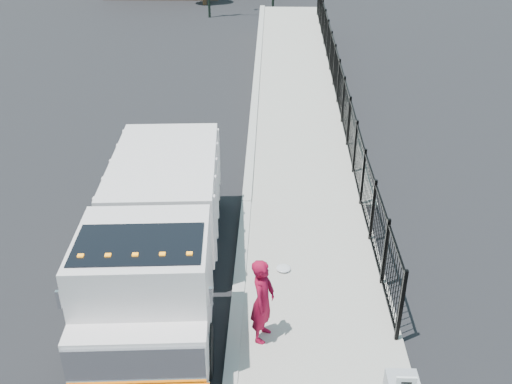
{
  "coord_description": "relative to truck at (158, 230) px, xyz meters",
  "views": [
    {
      "loc": [
        0.77,
        -11.51,
        8.91
      ],
      "look_at": [
        0.36,
        2.0,
        1.56
      ],
      "focal_mm": 40.0,
      "sensor_mm": 36.0,
      "label": 1
    }
  ],
  "objects": [
    {
      "name": "curb",
      "position": [
        1.91,
        -1.89,
        -1.55
      ],
      "size": [
        0.3,
        12.0,
        0.16
      ],
      "primitive_type": "cube",
      "color": "#ADAAA3",
      "rests_on": "ground"
    },
    {
      "name": "worker",
      "position": [
        2.53,
        -1.9,
        -0.5
      ],
      "size": [
        0.67,
        0.84,
        2.01
      ],
      "primitive_type": "imported",
      "rotation": [
        0.0,
        0.0,
        1.29
      ],
      "color": "maroon",
      "rests_on": "sidewalk"
    },
    {
      "name": "debris",
      "position": [
        3.02,
        0.57,
        -1.46
      ],
      "size": [
        0.38,
        0.38,
        0.1
      ],
      "primitive_type": "ellipsoid",
      "color": "silver",
      "rests_on": "sidewalk"
    },
    {
      "name": "ground",
      "position": [
        1.91,
        0.11,
        -1.63
      ],
      "size": [
        120.0,
        120.0,
        0.0
      ],
      "primitive_type": "plane",
      "color": "black",
      "rests_on": "ground"
    },
    {
      "name": "arrow_sign",
      "position": [
        5.01,
        -4.4,
        -0.15
      ],
      "size": [
        0.35,
        0.04,
        0.22
      ],
      "primitive_type": "cube",
      "color": "white",
      "rests_on": "utility_cabinet"
    },
    {
      "name": "sidewalk",
      "position": [
        3.84,
        -1.89,
        -1.57
      ],
      "size": [
        3.55,
        12.0,
        0.12
      ],
      "primitive_type": "cube",
      "color": "#9E998E",
      "rests_on": "ground"
    },
    {
      "name": "truck",
      "position": [
        0.0,
        0.0,
        0.0
      ],
      "size": [
        3.26,
        8.6,
        2.89
      ],
      "rotation": [
        0.0,
        0.0,
        0.07
      ],
      "color": "black",
      "rests_on": "ground"
    },
    {
      "name": "ramp",
      "position": [
        4.04,
        16.11,
        -1.63
      ],
      "size": [
        3.95,
        24.06,
        3.19
      ],
      "primitive_type": "cube",
      "rotation": [
        0.06,
        0.0,
        0.0
      ],
      "color": "#9E998E",
      "rests_on": "ground"
    },
    {
      "name": "iron_fence",
      "position": [
        5.46,
        12.11,
        -0.73
      ],
      "size": [
        0.1,
        28.0,
        1.8
      ],
      "primitive_type": "cube",
      "color": "black",
      "rests_on": "ground"
    }
  ]
}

